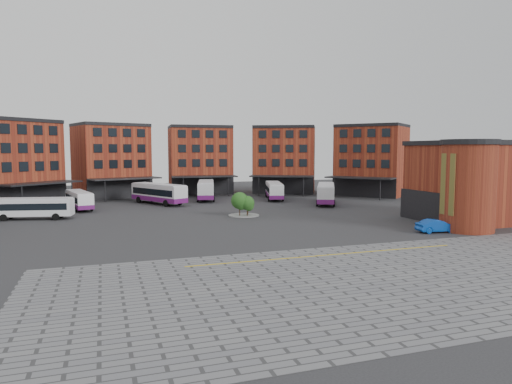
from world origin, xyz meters
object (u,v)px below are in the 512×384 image
object	(u,v)px
tree_island	(244,204)
bus_f	(326,193)
bus_a	(33,207)
bus_b	(79,200)
bus_e	(274,190)
bus_d	(206,190)
blue_car	(436,226)
bus_c	(159,193)

from	to	relation	value
tree_island	bus_f	world-z (taller)	tree_island
bus_f	bus_a	bearing A→B (deg)	-148.02
bus_b	bus_e	bearing A→B (deg)	-7.08
bus_a	bus_d	world-z (taller)	bus_d
tree_island	bus_f	size ratio (longest dim) A/B	0.36
bus_e	bus_f	distance (m)	11.34
bus_e	blue_car	size ratio (longest dim) A/B	2.54
bus_c	bus_f	size ratio (longest dim) A/B	1.02
bus_c	blue_car	bearing A→B (deg)	-83.35
bus_a	blue_car	distance (m)	51.82
bus_b	bus_d	distance (m)	23.38
tree_island	bus_d	world-z (taller)	bus_d
tree_island	blue_car	bearing A→B (deg)	-48.33
bus_b	bus_f	size ratio (longest dim) A/B	0.87
blue_car	bus_b	bearing A→B (deg)	55.03
bus_e	bus_d	bearing A→B (deg)	179.79
tree_island	bus_d	distance (m)	23.03
tree_island	bus_f	bearing A→B (deg)	28.36
bus_a	blue_car	bearing A→B (deg)	-107.55
bus_c	bus_e	world-z (taller)	bus_c
bus_b	bus_d	xyz separation A→B (m)	(22.12, 7.57, 0.34)
bus_a	blue_car	size ratio (longest dim) A/B	2.32
bus_b	tree_island	bearing A→B (deg)	-48.01
tree_island	bus_e	world-z (taller)	tree_island
tree_island	bus_e	size ratio (longest dim) A/B	0.38
bus_e	blue_car	bearing A→B (deg)	-66.29
bus_b	bus_f	distance (m)	40.91
tree_island	bus_c	xyz separation A→B (m)	(-9.74, 18.63, 0.10)
bus_a	bus_e	bearing A→B (deg)	-59.96
bus_d	bus_f	size ratio (longest dim) A/B	1.06
bus_a	bus_c	world-z (taller)	bus_c
bus_c	bus_d	world-z (taller)	bus_c
tree_island	bus_f	xyz separation A→B (m)	(18.00, 9.72, 0.05)
tree_island	bus_a	xyz separation A→B (m)	(-27.98, 6.29, -0.08)
bus_a	bus_f	bearing A→B (deg)	-73.78
tree_island	bus_b	xyz separation A→B (m)	(-22.50, 15.46, -0.25)
tree_island	blue_car	world-z (taller)	tree_island
bus_f	bus_b	bearing A→B (deg)	-160.35
bus_a	bus_d	bearing A→B (deg)	-46.81
bus_e	bus_b	bearing A→B (deg)	-157.32
bus_b	blue_car	distance (m)	52.65
bus_b	blue_car	world-z (taller)	bus_b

